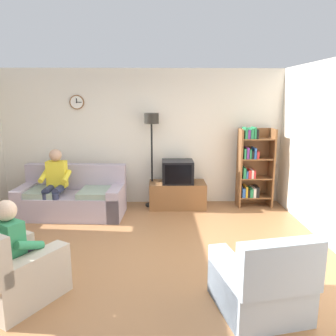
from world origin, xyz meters
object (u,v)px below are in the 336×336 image
(couch, at_px, (72,198))
(person_on_couch, at_px, (55,180))
(armchair_near_window, at_px, (12,275))
(armchair_near_bookshelf, at_px, (261,285))
(tv, at_px, (178,172))
(floor_lamp, at_px, (152,134))
(person_in_left_armchair, at_px, (17,244))
(tv_stand, at_px, (177,195))
(bookshelf, at_px, (253,166))

(couch, height_order, person_on_couch, person_on_couch)
(armchair_near_window, bearing_deg, armchair_near_bookshelf, -5.89)
(tv, height_order, armchair_near_window, tv)
(floor_lamp, relative_size, armchair_near_bookshelf, 1.81)
(floor_lamp, xyz_separation_m, armchair_near_window, (-1.44, -3.19, -1.16))
(person_on_couch, bearing_deg, person_in_left_armchair, -82.42)
(tv_stand, xyz_separation_m, tv, (0.00, -0.02, 0.47))
(tv_stand, xyz_separation_m, bookshelf, (1.49, 0.07, 0.55))
(couch, height_order, floor_lamp, floor_lamp)
(bookshelf, bearing_deg, armchair_near_bookshelf, -103.54)
(tv_stand, distance_m, tv, 0.47)
(tv, xyz_separation_m, armchair_near_bookshelf, (0.67, -3.33, -0.44))
(tv, bearing_deg, bookshelf, 3.51)
(couch, distance_m, person_in_left_armchair, 2.63)
(tv, relative_size, floor_lamp, 0.32)
(tv_stand, bearing_deg, tv, -90.00)
(tv_stand, bearing_deg, person_in_left_armchair, -122.08)
(tv, relative_size, bookshelf, 0.38)
(person_on_couch, bearing_deg, couch, 23.32)
(couch, bearing_deg, bookshelf, 7.73)
(person_on_couch, bearing_deg, floor_lamp, 19.56)
(couch, distance_m, tv_stand, 2.01)
(armchair_near_window, bearing_deg, tv, 57.72)
(couch, relative_size, person_on_couch, 1.57)
(couch, distance_m, armchair_near_window, 2.69)
(armchair_near_bookshelf, bearing_deg, tv, 101.36)
(tv, height_order, floor_lamp, floor_lamp)
(tv_stand, height_order, floor_lamp, floor_lamp)
(person_on_couch, bearing_deg, armchair_near_window, -83.68)
(armchair_near_window, xyz_separation_m, person_on_couch, (-0.29, 2.58, 0.41))
(tv, bearing_deg, couch, -169.11)
(couch, xyz_separation_m, armchair_near_window, (0.03, -2.69, -0.02))
(tv, xyz_separation_m, bookshelf, (1.49, 0.09, 0.08))
(tv_stand, bearing_deg, armchair_near_bookshelf, -78.72)
(bookshelf, distance_m, person_on_couch, 3.76)
(tv_stand, height_order, bookshelf, bookshelf)
(bookshelf, height_order, armchair_near_window, bookshelf)
(tv_stand, relative_size, person_on_couch, 0.89)
(armchair_near_window, relative_size, person_on_couch, 0.94)
(tv_stand, xyz_separation_m, person_in_left_armchair, (-1.89, -3.01, 0.35))
(couch, height_order, armchair_near_window, same)
(armchair_near_bookshelf, xyz_separation_m, person_in_left_armchair, (-2.56, 0.34, 0.32))
(couch, height_order, armchair_near_bookshelf, same)
(armchair_near_bookshelf, relative_size, person_in_left_armchair, 0.91)
(armchair_near_bookshelf, bearing_deg, person_on_couch, 135.46)
(person_on_couch, bearing_deg, tv, 12.39)
(tv, relative_size, armchair_near_bookshelf, 0.59)
(tv_stand, distance_m, floor_lamp, 1.30)
(couch, distance_m, bookshelf, 3.53)
(tv, distance_m, person_on_couch, 2.27)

